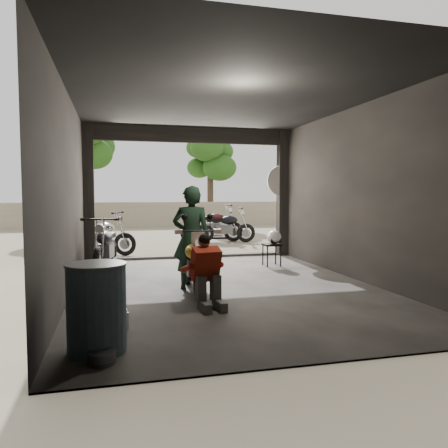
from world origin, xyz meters
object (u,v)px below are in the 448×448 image
stool (272,247)px  sign_post (281,195)px  mechanic (208,274)px  helmet (274,237)px  left_bike (106,244)px  outside_bike_c (225,225)px  outside_bike_b (212,223)px  oil_drum (97,309)px  outside_bike_a (100,234)px  rider (191,238)px  main_bike (193,259)px

stool → sign_post: bearing=61.5°
mechanic → helmet: bearing=48.1°
left_bike → outside_bike_c: 5.88m
outside_bike_b → mechanic: outside_bike_b is taller
outside_bike_b → oil_drum: size_ratio=2.05×
left_bike → stool: left_bike is taller
mechanic → stool: (2.09, 3.12, -0.07)m
outside_bike_a → mechanic: outside_bike_a is taller
outside_bike_c → sign_post: 3.59m
outside_bike_a → sign_post: size_ratio=0.73×
mechanic → stool: 3.76m
rider → helmet: bearing=-124.7°
main_bike → outside_bike_b: outside_bike_b is taller
mechanic → outside_bike_b: bearing=69.7°
stool → rider: bearing=-138.7°
outside_bike_c → stool: (-0.19, -4.87, -0.15)m
outside_bike_b → helmet: size_ratio=5.70×
outside_bike_b → rider: bearing=162.9°
rider → stool: (2.10, 1.84, -0.44)m
outside_bike_b → left_bike: bearing=143.3°
outside_bike_c → oil_drum: size_ratio=1.90×
rider → helmet: (2.16, 1.85, -0.21)m
outside_bike_b → rider: rider is taller
left_bike → sign_post: size_ratio=0.72×
helmet → oil_drum: bearing=-151.0°
outside_bike_c → rider: 7.10m
helmet → sign_post: 1.87m
main_bike → outside_bike_b: (1.89, 7.06, 0.09)m
mechanic → left_bike: bearing=105.3°
main_bike → helmet: (2.17, 2.03, 0.12)m
main_bike → left_bike: bearing=122.4°
rider → main_bike: bearing=102.4°
outside_bike_b → mechanic: size_ratio=1.86×
stool → oil_drum: bearing=-128.1°
stool → outside_bike_c: bearing=87.8°
main_bike → sign_post: sign_post is taller
outside_bike_c → helmet: outside_bike_c is taller
rider → outside_bike_a: bearing=-56.0°
left_bike → mechanic: (1.43, -3.43, -0.06)m
rider → outside_bike_b: bearing=-90.6°
rider → sign_post: (2.90, 3.31, 0.69)m
oil_drum → sign_post: 7.45m
stool → sign_post: size_ratio=0.22×
mechanic → sign_post: bearing=50.4°
main_bike → mechanic: main_bike is taller
main_bike → oil_drum: (-1.42, -2.48, -0.08)m
oil_drum → sign_post: bearing=54.1°
outside_bike_a → left_bike: bearing=-153.6°
oil_drum → stool: bearing=51.9°
rider → sign_post: size_ratio=0.75×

